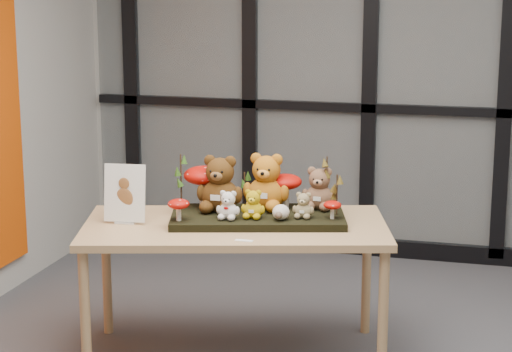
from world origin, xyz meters
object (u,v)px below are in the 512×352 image
(bear_pooh_yellow, at_px, (267,178))
(plush_cream_hedgehog, at_px, (281,211))
(mushroom_front_right, at_px, (332,209))
(sign_holder, at_px, (125,196))
(bear_beige_small, at_px, (304,204))
(mushroom_back_right, at_px, (285,189))
(mushroom_front_left, at_px, (179,209))
(bear_white_bow, at_px, (228,203))
(mushroom_back_left, at_px, (204,184))
(bear_brown_medium, at_px, (220,180))
(bear_small_yellow, at_px, (253,202))
(bear_tan_back, at_px, (320,186))
(display_table, at_px, (235,236))
(diorama_tray, at_px, (258,217))

(bear_pooh_yellow, distance_m, plush_cream_hedgehog, 0.26)
(mushroom_front_right, relative_size, sign_holder, 0.33)
(bear_beige_small, relative_size, mushroom_back_right, 0.75)
(mushroom_back_right, xyz_separation_m, mushroom_front_left, (-0.45, -0.41, -0.04))
(bear_white_bow, bearing_deg, plush_cream_hedgehog, -3.81)
(mushroom_front_right, bearing_deg, sign_holder, -168.12)
(bear_beige_small, xyz_separation_m, mushroom_back_left, (-0.56, 0.10, 0.05))
(bear_brown_medium, distance_m, mushroom_front_right, 0.60)
(bear_small_yellow, bearing_deg, sign_holder, 176.05)
(bear_beige_small, distance_m, sign_holder, 0.90)
(bear_tan_back, height_order, mushroom_front_left, bear_tan_back)
(sign_holder, bearing_deg, mushroom_front_left, -9.59)
(display_table, height_order, mushroom_front_left, mushroom_front_left)
(mushroom_front_left, bearing_deg, bear_white_bow, 22.24)
(bear_brown_medium, relative_size, bear_beige_small, 2.21)
(bear_tan_back, height_order, bear_white_bow, bear_tan_back)
(mushroom_back_right, bearing_deg, display_table, -127.37)
(bear_brown_medium, distance_m, bear_small_yellow, 0.24)
(diorama_tray, distance_m, bear_small_yellow, 0.13)
(bear_pooh_yellow, bearing_deg, sign_holder, -168.76)
(plush_cream_hedgehog, distance_m, mushroom_front_right, 0.26)
(bear_white_bow, bearing_deg, mushroom_back_right, 39.85)
(bear_white_bow, bearing_deg, bear_beige_small, 3.14)
(mushroom_front_left, height_order, sign_holder, sign_holder)
(bear_brown_medium, relative_size, bear_tan_back, 1.32)
(mushroom_front_right, bearing_deg, bear_white_bow, -164.52)
(bear_white_bow, relative_size, mushroom_front_right, 1.59)
(sign_holder, bearing_deg, bear_beige_small, 6.28)
(display_table, height_order, mushroom_back_right, mushroom_back_right)
(mushroom_back_left, bearing_deg, mushroom_front_right, -6.39)
(mushroom_back_left, bearing_deg, bear_white_bow, -47.55)
(bear_beige_small, bearing_deg, display_table, 175.86)
(bear_brown_medium, height_order, mushroom_front_left, bear_brown_medium)
(bear_white_bow, relative_size, plush_cream_hedgehog, 1.86)
(bear_beige_small, bearing_deg, sign_holder, 177.29)
(mushroom_back_left, relative_size, mushroom_back_right, 1.22)
(bear_tan_back, distance_m, mushroom_back_left, 0.61)
(mushroom_back_left, bearing_deg, sign_holder, -137.82)
(mushroom_front_right, bearing_deg, plush_cream_hedgehog, -160.39)
(bear_beige_small, bearing_deg, bear_tan_back, 63.48)
(bear_pooh_yellow, height_order, bear_brown_medium, bear_pooh_yellow)
(mushroom_front_left, xyz_separation_m, mushroom_front_right, (0.73, 0.23, -0.01))
(bear_tan_back, distance_m, bear_small_yellow, 0.39)
(sign_holder, bearing_deg, bear_white_bow, 2.10)
(display_table, height_order, bear_beige_small, bear_beige_small)
(bear_pooh_yellow, distance_m, mushroom_back_right, 0.12)
(display_table, distance_m, bear_white_bow, 0.19)
(plush_cream_hedgehog, bearing_deg, mushroom_front_right, 4.37)
(bear_pooh_yellow, bearing_deg, mushroom_front_right, -32.01)
(bear_brown_medium, relative_size, sign_holder, 1.06)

